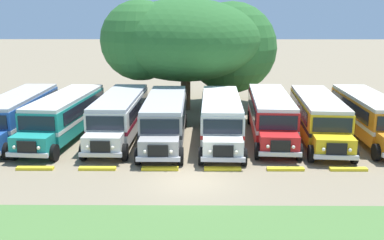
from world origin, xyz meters
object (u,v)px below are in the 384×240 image
object	(u,v)px
parked_bus_slot_0	(18,114)
parked_bus_slot_5	(271,114)
parked_bus_slot_2	(120,114)
parked_bus_slot_7	(369,115)
parked_bus_slot_3	(165,117)
parked_bus_slot_4	(221,117)
parked_bus_slot_6	(318,116)
broad_shade_tree	(192,42)
parked_bus_slot_1	(65,114)

from	to	relation	value
parked_bus_slot_0	parked_bus_slot_5	size ratio (longest dim) A/B	0.99
parked_bus_slot_2	parked_bus_slot_7	world-z (taller)	same
parked_bus_slot_3	parked_bus_slot_4	world-z (taller)	same
parked_bus_slot_4	parked_bus_slot_6	world-z (taller)	same
parked_bus_slot_3	broad_shade_tree	world-z (taller)	broad_shade_tree
parked_bus_slot_0	parked_bus_slot_2	bearing A→B (deg)	89.27
broad_shade_tree	parked_bus_slot_7	bearing A→B (deg)	-37.74
parked_bus_slot_2	parked_bus_slot_6	bearing A→B (deg)	90.11
parked_bus_slot_2	broad_shade_tree	bearing A→B (deg)	154.44
parked_bus_slot_2	parked_bus_slot_6	xyz separation A→B (m)	(13.24, -0.34, 0.00)
parked_bus_slot_4	broad_shade_tree	bearing A→B (deg)	-166.69
parked_bus_slot_2	parked_bus_slot_4	bearing A→B (deg)	85.28
parked_bus_slot_0	parked_bus_slot_6	xyz separation A→B (m)	(20.17, -0.49, 0.00)
parked_bus_slot_1	parked_bus_slot_3	xyz separation A→B (m)	(6.79, -0.63, 0.00)
parked_bus_slot_2	broad_shade_tree	world-z (taller)	broad_shade_tree
parked_bus_slot_3	parked_bus_slot_2	bearing A→B (deg)	-102.87
parked_bus_slot_2	parked_bus_slot_7	size ratio (longest dim) A/B	1.00
parked_bus_slot_1	parked_bus_slot_5	xyz separation A→B (m)	(13.86, 0.27, 0.00)
parked_bus_slot_1	parked_bus_slot_6	world-z (taller)	same
parked_bus_slot_5	parked_bus_slot_6	distance (m)	3.10
parked_bus_slot_2	broad_shade_tree	size ratio (longest dim) A/B	0.73
parked_bus_slot_7	parked_bus_slot_1	bearing A→B (deg)	-88.25
parked_bus_slot_3	parked_bus_slot_7	xyz separation A→B (m)	(13.65, 0.74, 0.00)
parked_bus_slot_4	broad_shade_tree	world-z (taller)	broad_shade_tree
parked_bus_slot_5	broad_shade_tree	size ratio (longest dim) A/B	0.73
parked_bus_slot_4	parked_bus_slot_6	distance (m)	6.47
parked_bus_slot_1	parked_bus_slot_4	distance (m)	10.48
broad_shade_tree	parked_bus_slot_6	bearing A→B (deg)	-48.71
parked_bus_slot_0	parked_bus_slot_1	world-z (taller)	same
parked_bus_slot_1	broad_shade_tree	size ratio (longest dim) A/B	0.74
parked_bus_slot_6	broad_shade_tree	bearing A→B (deg)	-134.03
parked_bus_slot_2	parked_bus_slot_5	world-z (taller)	same
parked_bus_slot_1	parked_bus_slot_4	size ratio (longest dim) A/B	1.01
parked_bus_slot_2	parked_bus_slot_6	world-z (taller)	same
parked_bus_slot_0	parked_bus_slot_1	xyz separation A→B (m)	(3.25, -0.24, 0.00)
parked_bus_slot_2	parked_bus_slot_5	distance (m)	10.19
parked_bus_slot_4	parked_bus_slot_2	bearing A→B (deg)	-94.33
parked_bus_slot_2	parked_bus_slot_3	xyz separation A→B (m)	(3.11, -0.72, 0.00)
parked_bus_slot_2	parked_bus_slot_7	xyz separation A→B (m)	(16.77, 0.02, 0.00)
parked_bus_slot_1	parked_bus_slot_4	bearing A→B (deg)	91.66
parked_bus_slot_0	parked_bus_slot_6	distance (m)	20.18
parked_bus_slot_1	parked_bus_slot_0	bearing A→B (deg)	-88.92
parked_bus_slot_1	parked_bus_slot_5	size ratio (longest dim) A/B	1.00
parked_bus_slot_5	parked_bus_slot_6	bearing A→B (deg)	84.01
parked_bus_slot_3	parked_bus_slot_4	size ratio (longest dim) A/B	1.00
parked_bus_slot_1	parked_bus_slot_2	distance (m)	3.68
parked_bus_slot_2	parked_bus_slot_7	distance (m)	16.77
parked_bus_slot_2	parked_bus_slot_3	size ratio (longest dim) A/B	1.00
parked_bus_slot_4	parked_bus_slot_6	size ratio (longest dim) A/B	0.99
parked_bus_slot_7	broad_shade_tree	xyz separation A→B (m)	(-11.99, 9.28, 4.16)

